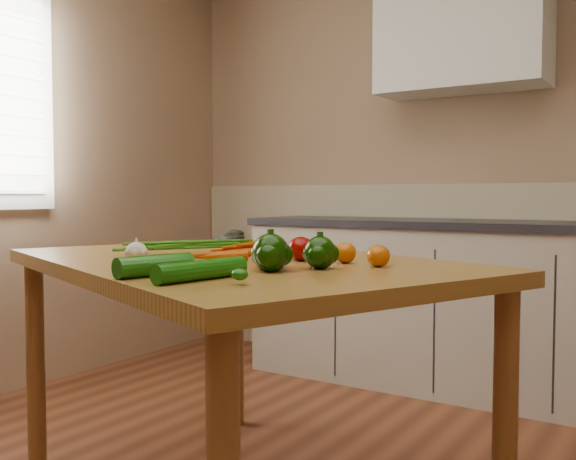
% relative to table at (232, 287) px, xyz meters
% --- Properties ---
extents(room, '(4.04, 5.04, 2.64)m').
position_rel_table_xyz_m(room, '(0.22, -0.27, 0.51)').
color(room, brown).
rests_on(room, ground).
extents(counter_run, '(2.84, 0.64, 1.14)m').
position_rel_table_xyz_m(counter_run, '(0.43, 1.74, -0.28)').
color(counter_run, '#B0A492').
rests_on(counter_run, ground).
extents(table, '(1.81, 1.50, 0.83)m').
position_rel_table_xyz_m(table, '(0.00, 0.00, 0.00)').
color(table, olive).
rests_on(table, ground).
extents(carrot_bunch, '(0.35, 0.31, 0.08)m').
position_rel_table_xyz_m(carrot_bunch, '(-0.04, 0.01, 0.13)').
color(carrot_bunch, '#C54C04').
rests_on(carrot_bunch, table).
extents(leafy_greens, '(0.22, 0.20, 0.11)m').
position_rel_table_xyz_m(leafy_greens, '(-0.34, 0.40, 0.15)').
color(leafy_greens, black).
rests_on(leafy_greens, table).
extents(garlic_bulb, '(0.06, 0.06, 0.05)m').
position_rel_table_xyz_m(garlic_bulb, '(-0.21, -0.20, 0.12)').
color(garlic_bulb, beige).
rests_on(garlic_bulb, table).
extents(pepper_a, '(0.09, 0.09, 0.09)m').
position_rel_table_xyz_m(pepper_a, '(0.26, -0.16, 0.14)').
color(pepper_a, black).
rests_on(pepper_a, table).
extents(pepper_b, '(0.09, 0.09, 0.09)m').
position_rel_table_xyz_m(pepper_b, '(0.38, -0.10, 0.14)').
color(pepper_b, black).
rests_on(pepper_b, table).
extents(pepper_c, '(0.10, 0.10, 0.10)m').
position_rel_table_xyz_m(pepper_c, '(0.31, -0.23, 0.14)').
color(pepper_c, black).
rests_on(pepper_c, table).
extents(tomato_a, '(0.08, 0.08, 0.07)m').
position_rel_table_xyz_m(tomato_a, '(0.23, 0.04, 0.13)').
color(tomato_a, '#7F0602').
rests_on(tomato_a, table).
extents(tomato_b, '(0.07, 0.07, 0.06)m').
position_rel_table_xyz_m(tomato_b, '(0.37, 0.06, 0.12)').
color(tomato_b, '#BC5004').
rests_on(tomato_b, table).
extents(tomato_c, '(0.07, 0.07, 0.06)m').
position_rel_table_xyz_m(tomato_c, '(0.50, 0.02, 0.12)').
color(tomato_c, '#BC5004').
rests_on(tomato_c, table).
extents(zucchini_a, '(0.09, 0.26, 0.05)m').
position_rel_table_xyz_m(zucchini_a, '(0.27, -0.46, 0.12)').
color(zucchini_a, '#0D4D08').
rests_on(zucchini_a, table).
extents(zucchini_b, '(0.10, 0.21, 0.05)m').
position_rel_table_xyz_m(zucchini_b, '(0.12, -0.46, 0.12)').
color(zucchini_b, '#0D4D08').
rests_on(zucchini_b, table).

